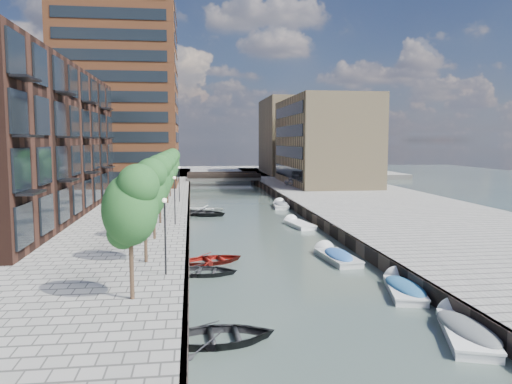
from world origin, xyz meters
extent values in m
plane|color=#38473F|center=(0.00, 40.00, 0.00)|extent=(300.00, 300.00, 0.00)
cube|color=gray|center=(16.00, 40.00, 0.50)|extent=(20.00, 140.00, 1.00)
cube|color=#332823|center=(-6.10, 40.00, 0.50)|extent=(0.25, 140.00, 1.00)
cube|color=#332823|center=(6.10, 40.00, 0.50)|extent=(0.25, 140.00, 1.00)
cube|color=gray|center=(0.00, 100.00, 0.50)|extent=(80.00, 40.00, 1.00)
cube|color=black|center=(-20.00, 30.00, 8.00)|extent=(8.00, 38.00, 14.00)
cube|color=brown|center=(-17.00, 65.00, 16.00)|extent=(18.00, 18.00, 30.00)
cube|color=tan|center=(16.00, 62.00, 8.00)|extent=(12.00, 25.00, 14.00)
cube|color=tan|center=(16.00, 88.00, 9.00)|extent=(12.00, 20.00, 16.00)
cube|color=gray|center=(0.00, 72.00, 1.30)|extent=(13.00, 6.00, 0.60)
cube|color=#332823|center=(0.00, 69.20, 1.90)|extent=(13.00, 0.40, 0.80)
cube|color=#332823|center=(0.00, 74.80, 1.90)|extent=(13.00, 0.40, 0.80)
cylinder|color=#382619|center=(-8.50, 4.00, 2.60)|extent=(0.20, 0.20, 3.20)
ellipsoid|color=#1C4C20|center=(-8.50, 4.00, 5.33)|extent=(2.50, 2.50, 3.25)
cylinder|color=#382619|center=(-8.50, 11.00, 2.60)|extent=(0.20, 0.20, 3.20)
ellipsoid|color=#1C4C20|center=(-8.50, 11.00, 5.33)|extent=(2.50, 2.50, 3.25)
cylinder|color=#382619|center=(-8.50, 18.00, 2.60)|extent=(0.20, 0.20, 3.20)
ellipsoid|color=#1C4C20|center=(-8.50, 18.00, 5.33)|extent=(2.50, 2.50, 3.25)
cylinder|color=#382619|center=(-8.50, 25.00, 2.60)|extent=(0.20, 0.20, 3.20)
ellipsoid|color=#1C4C20|center=(-8.50, 25.00, 5.33)|extent=(2.50, 2.50, 3.25)
cylinder|color=#382619|center=(-8.50, 32.00, 2.60)|extent=(0.20, 0.20, 3.20)
ellipsoid|color=#1C4C20|center=(-8.50, 32.00, 5.33)|extent=(2.50, 2.50, 3.25)
cylinder|color=#382619|center=(-8.50, 39.00, 2.60)|extent=(0.20, 0.20, 3.20)
ellipsoid|color=#1C4C20|center=(-8.50, 39.00, 5.33)|extent=(2.50, 2.50, 3.25)
cylinder|color=#382619|center=(-8.50, 46.00, 2.60)|extent=(0.20, 0.20, 3.20)
ellipsoid|color=#1C4C20|center=(-8.50, 46.00, 5.33)|extent=(2.50, 2.50, 3.25)
cylinder|color=black|center=(-7.20, 8.00, 3.00)|extent=(0.10, 0.10, 4.00)
sphere|color=#FFF2CC|center=(-7.20, 8.00, 5.00)|extent=(0.24, 0.24, 0.24)
cylinder|color=black|center=(-7.20, 24.00, 3.00)|extent=(0.10, 0.10, 4.00)
sphere|color=#FFF2CC|center=(-7.20, 24.00, 5.00)|extent=(0.24, 0.24, 0.24)
cylinder|color=black|center=(-7.20, 40.00, 3.00)|extent=(0.10, 0.10, 4.00)
sphere|color=#FFF2CC|center=(-7.20, 40.00, 5.00)|extent=(0.24, 0.24, 0.24)
imported|color=black|center=(-4.75, 1.00, 0.00)|extent=(4.86, 3.62, 0.96)
imported|color=#242427|center=(-5.16, 11.39, 0.00)|extent=(4.64, 3.64, 0.88)
imported|color=maroon|center=(-4.45, 14.28, 0.00)|extent=(4.87, 4.06, 0.87)
imported|color=white|center=(-4.06, 39.19, 0.00)|extent=(4.74, 3.87, 0.86)
imported|color=black|center=(-4.54, 35.43, 0.00)|extent=(6.19, 5.48, 1.06)
cube|color=silver|center=(5.40, 6.05, 0.05)|extent=(2.63, 4.61, 0.61)
cube|color=silver|center=(5.40, 6.05, 0.38)|extent=(2.73, 4.72, 0.09)
cone|color=silver|center=(5.94, 8.16, 0.09)|extent=(1.77, 1.22, 1.61)
ellipsoid|color=#1D5587|center=(5.40, 6.05, 0.43)|extent=(2.45, 4.22, 0.53)
cube|color=white|center=(5.40, 0.00, 0.05)|extent=(3.13, 4.91, 0.65)
cube|color=white|center=(5.40, 0.00, 0.40)|extent=(3.24, 5.03, 0.10)
cone|color=white|center=(6.16, 2.17, 0.10)|extent=(1.90, 1.41, 1.70)
ellipsoid|color=#525759|center=(5.40, 0.00, 0.45)|extent=(2.90, 4.50, 0.56)
cube|color=white|center=(4.37, 27.03, 0.05)|extent=(2.24, 4.36, 0.59)
cube|color=white|center=(4.37, 27.03, 0.36)|extent=(2.32, 4.46, 0.09)
cone|color=white|center=(4.00, 29.07, 0.09)|extent=(1.65, 1.07, 1.54)
cube|color=#B2B2B0|center=(4.02, 13.60, 0.05)|extent=(2.11, 4.62, 0.63)
cube|color=#B2B2B0|center=(4.02, 13.60, 0.39)|extent=(2.19, 4.73, 0.10)
cone|color=#B2B2B0|center=(3.79, 15.83, 0.10)|extent=(1.74, 1.04, 1.65)
ellipsoid|color=#21519B|center=(4.02, 13.60, 0.44)|extent=(1.97, 4.23, 0.54)
cube|color=silver|center=(5.00, 40.69, 0.05)|extent=(2.09, 4.57, 0.63)
cube|color=silver|center=(5.00, 40.69, 0.38)|extent=(2.18, 4.68, 0.10)
cone|color=silver|center=(5.23, 42.89, 0.10)|extent=(1.72, 1.03, 1.63)
ellipsoid|color=slate|center=(5.00, 40.69, 0.43)|extent=(1.96, 4.18, 0.54)
imported|color=#ADAEB2|center=(10.33, 58.62, 1.63)|extent=(2.89, 3.96, 1.25)
camera|label=1|loc=(-5.78, -18.49, 8.15)|focal=35.00mm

